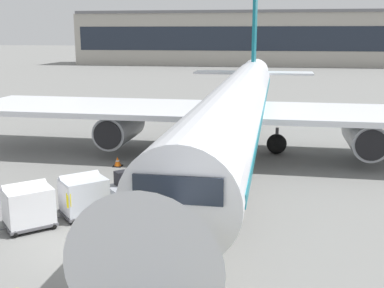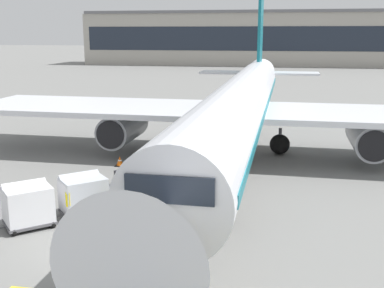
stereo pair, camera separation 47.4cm
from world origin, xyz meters
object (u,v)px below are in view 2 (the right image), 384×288
at_px(baggage_cart_lead, 83,194).
at_px(ground_crew_by_carts, 72,195).
at_px(belt_loader, 146,180).
at_px(safety_cone_engine_keepout, 120,161).
at_px(baggage_cart_second, 28,204).
at_px(ground_crew_by_loader, 152,190).
at_px(ground_crew_marshaller, 71,201).
at_px(parked_airplane, 241,104).
at_px(ground_crew_wingwalker, 122,201).

bearing_deg(baggage_cart_lead, ground_crew_by_carts, -150.55).
height_order(belt_loader, safety_cone_engine_keepout, belt_loader).
relative_size(belt_loader, baggage_cart_second, 1.88).
bearing_deg(ground_crew_by_loader, baggage_cart_lead, -159.91).
xyz_separation_m(belt_loader, ground_crew_marshaller, (-2.27, -4.09, 0.15)).
bearing_deg(parked_airplane, safety_cone_engine_keepout, -151.01).
xyz_separation_m(baggage_cart_lead, ground_crew_wingwalker, (2.02, -0.51, -0.00)).
xyz_separation_m(belt_loader, baggage_cart_lead, (-2.11, -3.11, 0.15)).
height_order(parked_airplane, belt_loader, parked_airplane).
relative_size(baggage_cart_second, ground_crew_marshaller, 1.47).
bearing_deg(ground_crew_by_carts, parked_airplane, 62.22).
bearing_deg(ground_crew_marshaller, ground_crew_wingwalker, 12.15).
height_order(ground_crew_by_loader, ground_crew_wingwalker, same).
bearing_deg(baggage_cart_lead, ground_crew_marshaller, -99.55).
height_order(parked_airplane, ground_crew_by_loader, parked_airplane).
relative_size(baggage_cart_second, ground_crew_by_carts, 1.47).
bearing_deg(parked_airplane, ground_crew_marshaller, -115.52).
distance_m(baggage_cart_lead, ground_crew_by_loader, 3.13).
distance_m(belt_loader, ground_crew_marshaller, 4.68).
height_order(ground_crew_marshaller, safety_cone_engine_keepout, ground_crew_marshaller).
bearing_deg(safety_cone_engine_keepout, ground_crew_marshaller, -84.40).
relative_size(ground_crew_by_loader, ground_crew_wingwalker, 1.00).
bearing_deg(parked_airplane, baggage_cart_lead, -116.66).
height_order(parked_airplane, safety_cone_engine_keepout, parked_airplane).
bearing_deg(parked_airplane, baggage_cart_second, -119.78).
xyz_separation_m(baggage_cart_lead, ground_crew_by_loader, (2.94, 1.08, -0.00)).
bearing_deg(baggage_cart_second, ground_crew_marshaller, 22.71).
distance_m(belt_loader, safety_cone_engine_keepout, 6.07).
relative_size(ground_crew_marshaller, ground_crew_wingwalker, 1.00).
relative_size(parked_airplane, safety_cone_engine_keepout, 74.89).
relative_size(ground_crew_by_carts, safety_cone_engine_keepout, 2.77).
xyz_separation_m(ground_crew_by_loader, ground_crew_wingwalker, (-0.92, -1.58, 0.00)).
xyz_separation_m(ground_crew_by_carts, ground_crew_wingwalker, (2.45, -0.26, 0.00)).
bearing_deg(belt_loader, parked_airplane, 66.13).
xyz_separation_m(parked_airplane, baggage_cart_second, (-7.97, -13.93, -2.52)).
xyz_separation_m(belt_loader, baggage_cart_second, (-3.92, -4.78, 0.15)).
bearing_deg(ground_crew_marshaller, belt_loader, 60.96).
relative_size(baggage_cart_second, safety_cone_engine_keepout, 4.07).
distance_m(ground_crew_by_carts, ground_crew_wingwalker, 2.47).
bearing_deg(ground_crew_by_loader, ground_crew_marshaller, -146.55).
distance_m(parked_airplane, ground_crew_by_loader, 11.91).
bearing_deg(ground_crew_wingwalker, ground_crew_marshaller, -167.85).
relative_size(parked_airplane, baggage_cart_second, 18.41).
bearing_deg(ground_crew_by_carts, ground_crew_marshaller, -69.90).
bearing_deg(belt_loader, baggage_cart_lead, -124.08).
bearing_deg(baggage_cart_lead, parked_airplane, 63.34).
relative_size(belt_loader, ground_crew_by_carts, 2.75).
xyz_separation_m(baggage_cart_lead, baggage_cart_second, (-1.82, -1.67, 0.00)).
relative_size(parked_airplane, ground_crew_marshaller, 27.02).
bearing_deg(parked_airplane, ground_crew_by_carts, -117.78).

